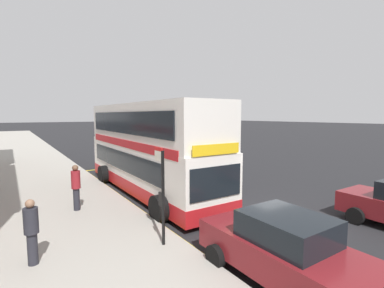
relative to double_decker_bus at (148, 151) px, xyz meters
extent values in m
plane|color=black|center=(2.46, 26.54, -2.06)|extent=(260.00, 260.00, 0.00)
cube|color=#A39E93|center=(-4.54, 26.54, -1.99)|extent=(6.00, 76.00, 0.14)
cube|color=white|center=(0.01, 0.01, -0.71)|extent=(2.42, 11.00, 2.30)
cube|color=white|center=(0.01, 0.01, 1.39)|extent=(2.40, 10.78, 1.90)
cube|color=red|center=(0.01, 0.01, -1.56)|extent=(2.44, 11.02, 0.60)
cube|color=#B2191E|center=(0.01, 0.01, 0.46)|extent=(2.45, 10.12, 0.36)
cube|color=black|center=(-1.22, 0.41, -0.41)|extent=(0.04, 8.80, 0.90)
cube|color=black|center=(-1.22, 0.01, 1.44)|extent=(0.04, 9.68, 1.00)
cube|color=black|center=(0.01, -5.51, -0.46)|extent=(2.13, 0.04, 1.10)
cube|color=yellow|center=(0.01, -5.51, 0.66)|extent=(1.94, 0.04, 0.36)
cylinder|color=black|center=(-1.29, -3.95, -1.56)|extent=(0.56, 1.00, 1.00)
cylinder|color=black|center=(1.31, -3.95, -1.56)|extent=(0.56, 1.00, 1.00)
cylinder|color=black|center=(-1.29, 3.04, -1.56)|extent=(0.56, 1.00, 1.00)
cylinder|color=black|center=(1.31, 3.04, -1.56)|extent=(0.56, 1.00, 1.00)
cube|color=yellow|center=(-1.46, 0.14, -2.06)|extent=(0.16, 14.39, 0.01)
cube|color=yellow|center=(1.32, 0.14, -2.06)|extent=(0.16, 14.39, 0.01)
cube|color=yellow|center=(-0.07, -6.98, -2.06)|extent=(2.95, 0.16, 0.01)
cube|color=yellow|center=(-0.07, 7.25, -2.06)|extent=(2.95, 0.16, 0.01)
cylinder|color=black|center=(-2.19, -5.86, -0.56)|extent=(0.09, 0.09, 2.73)
cube|color=silver|center=(-2.19, -5.60, 0.62)|extent=(0.05, 0.42, 0.30)
cube|color=red|center=(-2.19, -5.60, 0.82)|extent=(0.05, 0.42, 0.10)
cube|color=black|center=(-2.19, -5.76, -0.62)|extent=(0.06, 0.28, 0.40)
cylinder|color=black|center=(4.36, -7.94, -1.76)|extent=(0.22, 0.60, 0.60)
cylinder|color=black|center=(6.23, -7.94, -1.76)|extent=(0.22, 0.60, 0.60)
cube|color=maroon|center=(-0.62, -8.77, -1.40)|extent=(1.76, 4.20, 0.72)
cube|color=black|center=(-0.62, -8.87, -0.74)|extent=(1.52, 1.90, 0.60)
cylinder|color=black|center=(-1.56, -7.47, -1.76)|extent=(0.22, 0.60, 0.60)
cylinder|color=black|center=(0.31, -7.47, -1.76)|extent=(0.22, 0.60, 0.60)
cylinder|color=black|center=(0.31, -10.07, -1.76)|extent=(0.22, 0.60, 0.60)
cylinder|color=#26262D|center=(-3.67, -1.37, -1.49)|extent=(0.24, 0.24, 0.87)
cylinder|color=maroon|center=(-3.67, -1.37, -0.71)|extent=(0.34, 0.34, 0.69)
sphere|color=brown|center=(-3.67, -1.37, -0.24)|extent=(0.23, 0.23, 0.23)
cylinder|color=#26262D|center=(-5.41, -5.02, -1.52)|extent=(0.24, 0.24, 0.81)
cylinder|color=#26262D|center=(-5.41, -5.02, -0.79)|extent=(0.34, 0.34, 0.64)
sphere|color=#8C664C|center=(-5.41, -5.02, -0.37)|extent=(0.22, 0.22, 0.22)
camera|label=1|loc=(-5.75, -12.76, 1.79)|focal=26.17mm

